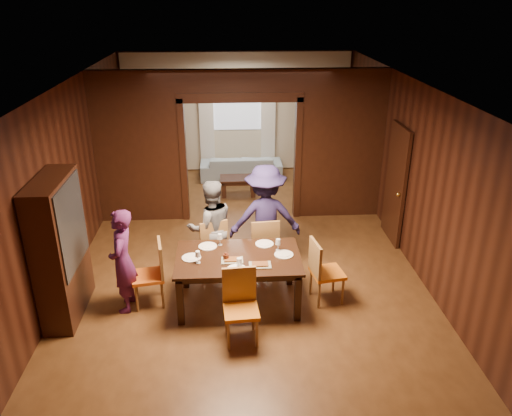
{
  "coord_description": "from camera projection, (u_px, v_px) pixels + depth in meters",
  "views": [
    {
      "loc": [
        -0.24,
        -7.56,
        4.2
      ],
      "look_at": [
        0.18,
        -0.4,
        1.05
      ],
      "focal_mm": 35.0,
      "sensor_mm": 36.0,
      "label": 1
    }
  ],
  "objects": [
    {
      "name": "plate_far_l",
      "position": [
        208.0,
        246.0,
        7.27
      ],
      "size": [
        0.27,
        0.27,
        0.01
      ],
      "primitive_type": "cylinder",
      "color": "silver",
      "rests_on": "dining_table"
    },
    {
      "name": "chair_left",
      "position": [
        148.0,
        274.0,
        7.09
      ],
      "size": [
        0.51,
        0.51,
        0.97
      ],
      "primitive_type": null,
      "rotation": [
        0.0,
        0.0,
        -1.39
      ],
      "color": "orange",
      "rests_on": "floor"
    },
    {
      "name": "serving_bowl",
      "position": [
        242.0,
        252.0,
        7.03
      ],
      "size": [
        0.34,
        0.34,
        0.08
      ],
      "primitive_type": "imported",
      "color": "black",
      "rests_on": "dining_table"
    },
    {
      "name": "chair_far_l",
      "position": [
        211.0,
        244.0,
        7.92
      ],
      "size": [
        0.55,
        0.55,
        0.97
      ],
      "primitive_type": null,
      "rotation": [
        0.0,
        0.0,
        3.45
      ],
      "color": "#DF4715",
      "rests_on": "floor"
    },
    {
      "name": "door_right",
      "position": [
        396.0,
        184.0,
        8.79
      ],
      "size": [
        0.06,
        0.9,
        2.1
      ],
      "primitive_type": "cube",
      "color": "black",
      "rests_on": "floor"
    },
    {
      "name": "tumbler",
      "position": [
        239.0,
        263.0,
        6.7
      ],
      "size": [
        0.07,
        0.07,
        0.14
      ],
      "primitive_type": "cylinder",
      "color": "silver",
      "rests_on": "dining_table"
    },
    {
      "name": "hutch",
      "position": [
        60.0,
        249.0,
        6.71
      ],
      "size": [
        0.4,
        1.2,
        2.0
      ],
      "primitive_type": "cube",
      "color": "black",
      "rests_on": "floor"
    },
    {
      "name": "plate_left",
      "position": [
        191.0,
        258.0,
        6.96
      ],
      "size": [
        0.27,
        0.27,
        0.01
      ],
      "primitive_type": "cylinder",
      "color": "silver",
      "rests_on": "dining_table"
    },
    {
      "name": "person_grey",
      "position": [
        211.0,
        228.0,
        7.81
      ],
      "size": [
        0.9,
        0.79,
        1.56
      ],
      "primitive_type": "imported",
      "rotation": [
        0.0,
        0.0,
        3.44
      ],
      "color": "slate",
      "rests_on": "floor"
    },
    {
      "name": "plate_far_r",
      "position": [
        264.0,
        244.0,
        7.34
      ],
      "size": [
        0.27,
        0.27,
        0.01
      ],
      "primitive_type": "cylinder",
      "color": "white",
      "rests_on": "dining_table"
    },
    {
      "name": "chair_far_r",
      "position": [
        263.0,
        244.0,
        7.94
      ],
      "size": [
        0.48,
        0.48,
        0.97
      ],
      "primitive_type": null,
      "rotation": [
        0.0,
        0.0,
        3.23
      ],
      "color": "red",
      "rests_on": "floor"
    },
    {
      "name": "wineglass_left",
      "position": [
        198.0,
        257.0,
        6.81
      ],
      "size": [
        0.08,
        0.08,
        0.18
      ],
      "primitive_type": null,
      "color": "silver",
      "rests_on": "dining_table"
    },
    {
      "name": "floor",
      "position": [
        244.0,
        255.0,
        8.61
      ],
      "size": [
        9.0,
        9.0,
        0.0
      ],
      "primitive_type": "plane",
      "color": "#4D2D15",
      "rests_on": "ground"
    },
    {
      "name": "ceiling",
      "position": [
        243.0,
        84.0,
        7.45
      ],
      "size": [
        5.5,
        9.0,
        0.02
      ],
      "primitive_type": "cube",
      "color": "silver",
      "rests_on": "room_walls"
    },
    {
      "name": "room_walls",
      "position": [
        240.0,
        140.0,
        9.73
      ],
      "size": [
        5.52,
        9.01,
        2.9
      ],
      "color": "black",
      "rests_on": "floor"
    },
    {
      "name": "sofa",
      "position": [
        241.0,
        167.0,
        12.02
      ],
      "size": [
        1.95,
        0.77,
        0.57
      ],
      "primitive_type": "imported",
      "rotation": [
        0.0,
        0.0,
        3.15
      ],
      "color": "#98B2C7",
      "rests_on": "floor"
    },
    {
      "name": "wineglass_far",
      "position": [
        220.0,
        239.0,
        7.28
      ],
      "size": [
        0.08,
        0.08,
        0.18
      ],
      "primitive_type": null,
      "color": "silver",
      "rests_on": "dining_table"
    },
    {
      "name": "dining_table",
      "position": [
        239.0,
        280.0,
        7.15
      ],
      "size": [
        1.75,
        1.09,
        0.76
      ],
      "primitive_type": "cube",
      "color": "black",
      "rests_on": "floor"
    },
    {
      "name": "person_purple",
      "position": [
        123.0,
        261.0,
        6.89
      ],
      "size": [
        0.37,
        0.56,
        1.52
      ],
      "primitive_type": "imported",
      "rotation": [
        0.0,
        0.0,
        -1.59
      ],
      "color": "#4D1A4A",
      "rests_on": "floor"
    },
    {
      "name": "platter_a",
      "position": [
        232.0,
        260.0,
        6.88
      ],
      "size": [
        0.3,
        0.2,
        0.04
      ],
      "primitive_type": "cube",
      "color": "gray",
      "rests_on": "dining_table"
    },
    {
      "name": "coffee_table",
      "position": [
        238.0,
        186.0,
        11.07
      ],
      "size": [
        0.8,
        0.5,
        0.4
      ],
      "primitive_type": "cube",
      "color": "black",
      "rests_on": "floor"
    },
    {
      "name": "window_far",
      "position": [
        237.0,
        103.0,
        11.99
      ],
      "size": [
        1.2,
        0.03,
        1.3
      ],
      "primitive_type": "cube",
      "color": "silver",
      "rests_on": "back_wall"
    },
    {
      "name": "plate_right",
      "position": [
        284.0,
        255.0,
        7.04
      ],
      "size": [
        0.27,
        0.27,
        0.01
      ],
      "primitive_type": "cylinder",
      "color": "silver",
      "rests_on": "dining_table"
    },
    {
      "name": "chair_right",
      "position": [
        327.0,
        271.0,
        7.18
      ],
      "size": [
        0.51,
        0.51,
        0.97
      ],
      "primitive_type": null,
      "rotation": [
        0.0,
        0.0,
        1.74
      ],
      "color": "orange",
      "rests_on": "floor"
    },
    {
      "name": "wineglass_right",
      "position": [
        278.0,
        245.0,
        7.13
      ],
      "size": [
        0.08,
        0.08,
        0.18
      ],
      "primitive_type": null,
      "color": "silver",
      "rests_on": "dining_table"
    },
    {
      "name": "condiment_jar",
      "position": [
        226.0,
        256.0,
        6.89
      ],
      "size": [
        0.08,
        0.08,
        0.11
      ],
      "primitive_type": null,
      "color": "#491E11",
      "rests_on": "dining_table"
    },
    {
      "name": "curtain_right",
      "position": [
        268.0,
        121.0,
        12.17
      ],
      "size": [
        0.35,
        0.06,
        2.4
      ],
      "primitive_type": "cube",
      "color": "white",
      "rests_on": "back_wall"
    },
    {
      "name": "plate_near",
      "position": [
        237.0,
        269.0,
        6.67
      ],
      "size": [
        0.27,
        0.27,
        0.01
      ],
      "primitive_type": "cylinder",
      "color": "white",
      "rests_on": "dining_table"
    },
    {
      "name": "platter_b",
      "position": [
        260.0,
        265.0,
        6.76
      ],
      "size": [
        0.3,
        0.2,
        0.04
      ],
      "primitive_type": "cube",
      "color": "gray",
      "rests_on": "dining_table"
    },
    {
      "name": "person_navy",
      "position": [
        265.0,
        218.0,
        7.88
      ],
      "size": [
        1.17,
        0.7,
        1.76
      ],
      "primitive_type": "imported",
      "rotation": [
        0.0,
        0.0,
        3.18
      ],
      "color": "#231C47",
      "rests_on": "floor"
    },
    {
      "name": "chair_near",
      "position": [
        241.0,
        308.0,
        6.33
      ],
      "size": [
        0.47,
        0.47,
        0.97
      ],
      "primitive_type": null,
      "rotation": [
        0.0,
        0.0,
        0.07
      ],
      "color": "#CB6813",
      "rests_on": "floor"
    },
    {
      "name": "curtain_left",
      "position": [
        207.0,
        122.0,
        12.09
      ],
      "size": [
        0.35,
        0.06,
        2.4
      ],
      "primitive_type": "cube",
      "color": "white",
      "rests_on": "back_wall"
    }
  ]
}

